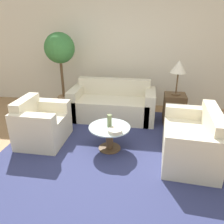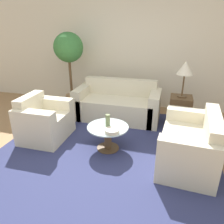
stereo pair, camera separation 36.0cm
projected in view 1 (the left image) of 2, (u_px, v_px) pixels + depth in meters
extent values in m
plane|color=#9E754C|center=(97.00, 170.00, 3.07)|extent=(14.00, 14.00, 0.00)
cube|color=beige|center=(122.00, 51.00, 5.07)|extent=(10.00, 0.06, 2.60)
cube|color=navy|center=(110.00, 148.00, 3.59)|extent=(3.43, 3.40, 0.01)
cube|color=beige|center=(112.00, 109.00, 4.61)|extent=(1.55, 0.78, 0.45)
cube|color=beige|center=(114.00, 96.00, 4.82)|extent=(1.55, 0.18, 0.80)
cube|color=beige|center=(77.00, 102.00, 4.69)|extent=(0.20, 0.78, 0.64)
cube|color=beige|center=(149.00, 107.00, 4.46)|extent=(0.20, 0.78, 0.64)
cube|color=beige|center=(44.00, 129.00, 3.73)|extent=(0.72, 0.66, 0.45)
cube|color=beige|center=(28.00, 120.00, 3.71)|extent=(0.18, 0.66, 0.77)
cube|color=beige|center=(34.00, 133.00, 3.40)|extent=(0.72, 0.20, 0.64)
cube|color=beige|center=(51.00, 117.00, 4.00)|extent=(0.72, 0.20, 0.64)
cube|color=beige|center=(188.00, 145.00, 3.27)|extent=(0.81, 1.09, 0.45)
cube|color=beige|center=(210.00, 137.00, 3.15)|extent=(0.25, 1.05, 0.78)
cube|color=beige|center=(187.00, 124.00, 3.70)|extent=(0.76, 0.25, 0.64)
cube|color=beige|center=(193.00, 159.00, 2.77)|extent=(0.76, 0.25, 0.64)
cylinder|color=brown|center=(110.00, 148.00, 3.58)|extent=(0.36, 0.36, 0.02)
cylinder|color=brown|center=(110.00, 138.00, 3.51)|extent=(0.12, 0.12, 0.38)
cylinder|color=#B2C6C6|center=(110.00, 127.00, 3.43)|extent=(0.66, 0.66, 0.02)
cube|color=brown|center=(174.00, 109.00, 4.42)|extent=(0.41, 0.41, 0.60)
cylinder|color=brown|center=(176.00, 94.00, 4.30)|extent=(0.18, 0.18, 0.02)
cylinder|color=brown|center=(177.00, 83.00, 4.21)|extent=(0.03, 0.03, 0.41)
cone|color=beige|center=(179.00, 66.00, 4.09)|extent=(0.31, 0.31, 0.24)
cylinder|color=#93704C|center=(64.00, 103.00, 5.14)|extent=(0.30, 0.30, 0.32)
cylinder|color=brown|center=(62.00, 77.00, 4.90)|extent=(0.06, 0.06, 0.91)
sphere|color=#387538|center=(60.00, 48.00, 4.65)|extent=(0.65, 0.65, 0.65)
cylinder|color=#6B7A4C|center=(109.00, 121.00, 3.40)|extent=(0.07, 0.07, 0.20)
cylinder|color=beige|center=(115.00, 131.00, 3.25)|extent=(0.22, 0.22, 0.05)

